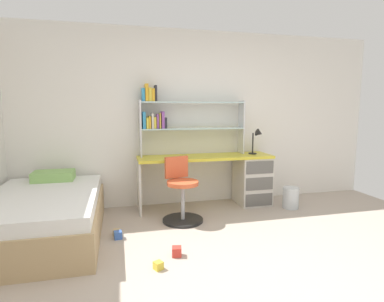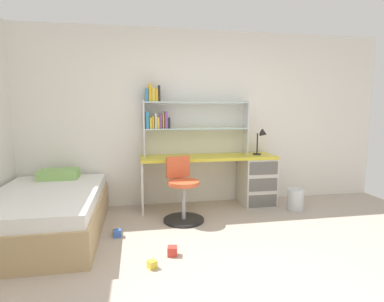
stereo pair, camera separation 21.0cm
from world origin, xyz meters
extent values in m
cube|color=#B2A393|center=(0.00, 0.00, -0.01)|extent=(6.00, 5.77, 0.02)
cube|color=white|center=(0.00, 2.42, 1.29)|extent=(6.00, 0.06, 2.57)
cube|color=gold|center=(0.17, 2.11, 0.74)|extent=(1.95, 0.51, 0.04)
cube|color=beige|center=(0.91, 2.11, 0.36)|extent=(0.46, 0.49, 0.72)
cube|color=beige|center=(-0.78, 2.11, 0.36)|extent=(0.03, 0.46, 0.72)
cube|color=#5E5B57|center=(0.91, 1.86, 0.12)|extent=(0.42, 0.01, 0.18)
cube|color=#5E5B57|center=(0.91, 1.86, 0.36)|extent=(0.42, 0.01, 0.18)
cube|color=#5E5B57|center=(0.91, 1.86, 0.60)|extent=(0.42, 0.01, 0.18)
cube|color=silver|center=(-0.74, 2.25, 1.16)|extent=(0.02, 0.22, 0.80)
cube|color=silver|center=(0.78, 2.25, 1.16)|extent=(0.02, 0.22, 0.80)
cube|color=silver|center=(0.02, 2.25, 1.15)|extent=(1.50, 0.22, 0.02)
cube|color=silver|center=(0.02, 2.25, 1.52)|extent=(1.50, 0.22, 0.02)
cube|color=#338CBF|center=(-0.69, 2.25, 1.27)|extent=(0.04, 0.19, 0.23)
cube|color=yellow|center=(-0.64, 2.25, 1.23)|extent=(0.03, 0.17, 0.15)
cube|color=gold|center=(-0.61, 2.25, 1.24)|extent=(0.03, 0.17, 0.17)
cube|color=beige|center=(-0.57, 2.25, 1.26)|extent=(0.03, 0.17, 0.21)
cube|color=yellow|center=(-0.54, 2.25, 1.24)|extent=(0.03, 0.13, 0.16)
cube|color=purple|center=(-0.50, 2.25, 1.26)|extent=(0.03, 0.14, 0.20)
cube|color=yellow|center=(-0.46, 2.25, 1.26)|extent=(0.02, 0.12, 0.21)
cube|color=purple|center=(-0.43, 2.25, 1.27)|extent=(0.04, 0.17, 0.24)
cube|color=#26262D|center=(-0.39, 2.25, 1.23)|extent=(0.03, 0.15, 0.15)
cube|color=#338CBF|center=(-0.69, 2.25, 1.62)|extent=(0.04, 0.16, 0.18)
cube|color=gold|center=(-0.64, 2.25, 1.65)|extent=(0.04, 0.18, 0.24)
cube|color=yellow|center=(-0.60, 2.25, 1.63)|extent=(0.04, 0.17, 0.19)
cube|color=gold|center=(-0.56, 2.25, 1.62)|extent=(0.04, 0.18, 0.17)
cube|color=#26262D|center=(-0.52, 2.25, 1.64)|extent=(0.03, 0.17, 0.22)
cylinder|color=black|center=(0.91, 2.11, 0.77)|extent=(0.12, 0.12, 0.02)
cylinder|color=black|center=(0.91, 2.11, 0.92)|extent=(0.02, 0.02, 0.30)
cone|color=black|center=(0.99, 2.06, 1.07)|extent=(0.12, 0.11, 0.13)
cylinder|color=black|center=(-0.27, 1.60, 0.01)|extent=(0.52, 0.52, 0.03)
cylinder|color=#A5A8AD|center=(-0.27, 1.60, 0.24)|extent=(0.05, 0.05, 0.48)
cylinder|color=#D85933|center=(-0.27, 1.60, 0.50)|extent=(0.40, 0.40, 0.05)
cube|color=#D85933|center=(-0.32, 1.77, 0.68)|extent=(0.32, 0.12, 0.28)
cube|color=tan|center=(-1.88, 1.44, 0.18)|extent=(1.21, 1.84, 0.37)
cube|color=white|center=(-1.88, 1.44, 0.44)|extent=(1.15, 1.78, 0.14)
cube|color=#8CBF66|center=(-1.88, 2.12, 0.57)|extent=(0.50, 0.32, 0.12)
cylinder|color=silver|center=(1.36, 1.75, 0.15)|extent=(0.23, 0.23, 0.30)
cube|color=red|center=(-0.53, 0.69, 0.05)|extent=(0.11, 0.11, 0.09)
cube|color=#3860B7|center=(-1.08, 1.24, 0.04)|extent=(0.09, 0.09, 0.08)
cube|color=tan|center=(-1.10, 1.34, 0.04)|extent=(0.08, 0.08, 0.07)
cube|color=gold|center=(-0.73, 0.48, 0.04)|extent=(0.10, 0.10, 0.07)
camera|label=1|loc=(-1.05, -2.11, 1.43)|focal=28.77mm
camera|label=2|loc=(-0.85, -2.15, 1.43)|focal=28.77mm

